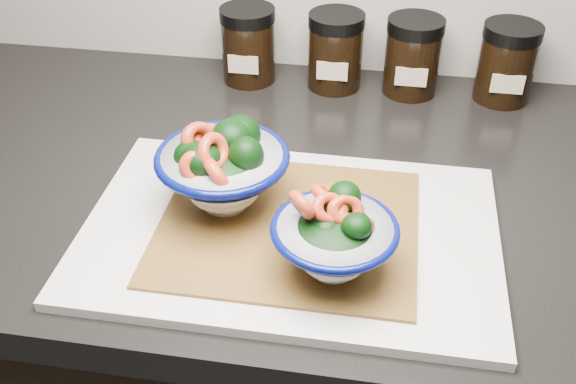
% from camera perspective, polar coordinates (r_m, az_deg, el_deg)
% --- Properties ---
extents(countertop, '(3.50, 0.60, 0.04)m').
position_cam_1_polar(countertop, '(0.85, 2.32, 0.29)').
color(countertop, black).
rests_on(countertop, cabinet).
extents(cutting_board, '(0.45, 0.30, 0.01)m').
position_cam_1_polar(cutting_board, '(0.74, 0.16, -3.45)').
color(cutting_board, silver).
rests_on(cutting_board, countertop).
extents(bamboo_mat, '(0.28, 0.24, 0.00)m').
position_cam_1_polar(bamboo_mat, '(0.73, -0.00, -2.87)').
color(bamboo_mat, olive).
rests_on(bamboo_mat, cutting_board).
extents(bowl_left, '(0.15, 0.15, 0.11)m').
position_cam_1_polar(bowl_left, '(0.74, -5.56, 2.02)').
color(bowl_left, white).
rests_on(bowl_left, bamboo_mat).
extents(bowl_right, '(0.13, 0.13, 0.10)m').
position_cam_1_polar(bowl_right, '(0.66, 3.97, -3.95)').
color(bowl_right, white).
rests_on(bowl_right, bamboo_mat).
extents(spice_jar_a, '(0.08, 0.08, 0.11)m').
position_cam_1_polar(spice_jar_a, '(1.03, -3.38, 12.35)').
color(spice_jar_a, black).
rests_on(spice_jar_a, countertop).
extents(spice_jar_b, '(0.08, 0.08, 0.11)m').
position_cam_1_polar(spice_jar_b, '(1.01, 4.03, 11.84)').
color(spice_jar_b, black).
rests_on(spice_jar_b, countertop).
extents(spice_jar_c, '(0.08, 0.08, 0.11)m').
position_cam_1_polar(spice_jar_c, '(1.01, 10.50, 11.24)').
color(spice_jar_c, black).
rests_on(spice_jar_c, countertop).
extents(spice_jar_d, '(0.08, 0.08, 0.11)m').
position_cam_1_polar(spice_jar_d, '(1.02, 18.03, 10.36)').
color(spice_jar_d, black).
rests_on(spice_jar_d, countertop).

